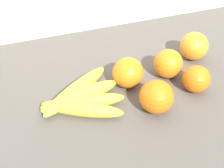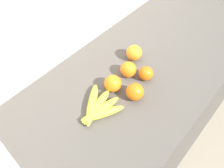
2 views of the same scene
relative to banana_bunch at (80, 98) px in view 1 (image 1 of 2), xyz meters
The scene contains 7 objects.
wall_back 0.57m from the banana_bunch, 46.34° to the left, with size 2.39×0.06×1.30m, color silver.
banana_bunch is the anchor object (origin of this frame).
orange_back_left 0.25m from the banana_bunch, ahead, with size 0.08×0.08×0.08m, color orange.
orange_far_right 0.14m from the banana_bunch, 12.56° to the left, with size 0.08×0.08×0.08m, color orange.
orange_front 0.36m from the banana_bunch, 12.58° to the left, with size 0.08×0.08×0.08m, color orange.
orange_center 0.28m from the banana_bunch, ahead, with size 0.07×0.07×0.07m, color orange.
orange_back_right 0.17m from the banana_bunch, 25.42° to the right, with size 0.08×0.08×0.08m, color orange.
Camera 1 is at (-0.44, -0.47, 1.35)m, focal length 44.67 mm.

